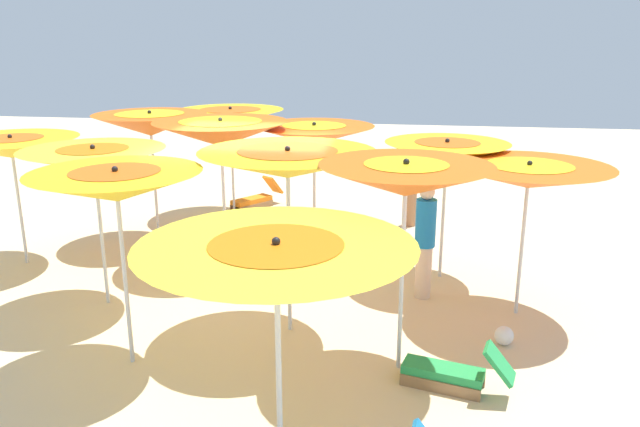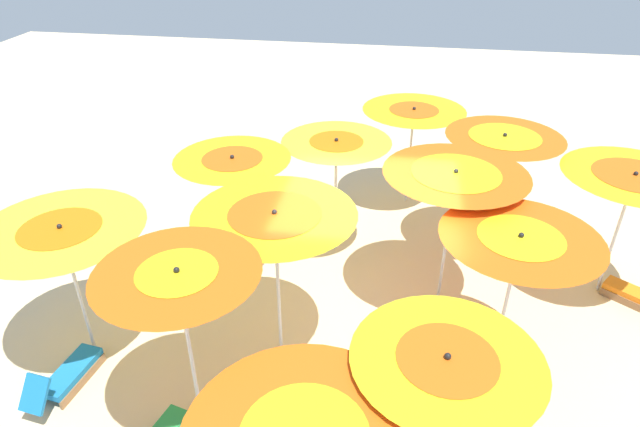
{
  "view_description": "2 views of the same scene",
  "coord_description": "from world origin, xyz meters",
  "px_view_note": "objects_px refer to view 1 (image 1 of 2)",
  "views": [
    {
      "loc": [
        8.66,
        2.33,
        3.82
      ],
      "look_at": [
        -0.03,
        1.03,
        1.26
      ],
      "focal_mm": 34.95,
      "sensor_mm": 36.0,
      "label": 1
    },
    {
      "loc": [
        -0.35,
        6.8,
        6.12
      ],
      "look_at": [
        0.89,
        -0.86,
        1.46
      ],
      "focal_mm": 30.46,
      "sensor_mm": 36.0,
      "label": 2
    }
  ],
  "objects_px": {
    "beach_umbrella_2": "(314,134)",
    "beach_umbrella_4": "(406,180)",
    "lounger_0": "(255,198)",
    "beachgoer_1": "(412,180)",
    "beachgoer_0": "(425,239)",
    "beach_ball": "(504,336)",
    "beach_umbrella_9": "(116,186)",
    "lounger_3": "(277,251)",
    "beach_umbrella_6": "(221,133)",
    "beach_umbrella_11": "(11,148)",
    "beach_umbrella_0": "(529,176)",
    "beach_umbrella_8": "(276,263)",
    "beach_umbrella_10": "(94,160)",
    "beach_umbrella_5": "(288,164)",
    "beach_umbrella_3": "(230,117)",
    "beach_umbrella_7": "(150,124)",
    "lounger_1": "(452,372)",
    "beach_umbrella_1": "(447,154)"
  },
  "relations": [
    {
      "from": "lounger_0",
      "to": "beach_umbrella_11",
      "type": "bearing_deg",
      "value": -0.62
    },
    {
      "from": "beach_umbrella_10",
      "to": "beachgoer_0",
      "type": "relative_size",
      "value": 1.36
    },
    {
      "from": "beach_umbrella_6",
      "to": "lounger_0",
      "type": "relative_size",
      "value": 1.98
    },
    {
      "from": "beach_umbrella_9",
      "to": "lounger_3",
      "type": "distance_m",
      "value": 4.2
    },
    {
      "from": "beach_umbrella_7",
      "to": "beachgoer_0",
      "type": "xyz_separation_m",
      "value": [
        2.02,
        5.0,
        -1.3
      ]
    },
    {
      "from": "beach_umbrella_1",
      "to": "beachgoer_0",
      "type": "relative_size",
      "value": 1.31
    },
    {
      "from": "beach_umbrella_7",
      "to": "lounger_3",
      "type": "height_order",
      "value": "beach_umbrella_7"
    },
    {
      "from": "beach_umbrella_2",
      "to": "beach_umbrella_3",
      "type": "height_order",
      "value": "beach_umbrella_3"
    },
    {
      "from": "beach_umbrella_10",
      "to": "beach_ball",
      "type": "height_order",
      "value": "beach_umbrella_10"
    },
    {
      "from": "lounger_0",
      "to": "beachgoer_1",
      "type": "distance_m",
      "value": 3.66
    },
    {
      "from": "beach_umbrella_3",
      "to": "beach_umbrella_4",
      "type": "distance_m",
      "value": 7.09
    },
    {
      "from": "beach_umbrella_2",
      "to": "beach_umbrella_3",
      "type": "relative_size",
      "value": 1.0
    },
    {
      "from": "beach_umbrella_7",
      "to": "beach_umbrella_6",
      "type": "bearing_deg",
      "value": 60.35
    },
    {
      "from": "beachgoer_1",
      "to": "beach_ball",
      "type": "xyz_separation_m",
      "value": [
        4.97,
        1.24,
        -0.83
      ]
    },
    {
      "from": "beach_umbrella_7",
      "to": "beach_umbrella_8",
      "type": "height_order",
      "value": "beach_umbrella_7"
    },
    {
      "from": "beach_umbrella_4",
      "to": "beach_umbrella_8",
      "type": "bearing_deg",
      "value": -25.18
    },
    {
      "from": "beach_umbrella_5",
      "to": "beach_ball",
      "type": "height_order",
      "value": "beach_umbrella_5"
    },
    {
      "from": "beach_umbrella_9",
      "to": "beach_umbrella_11",
      "type": "distance_m",
      "value": 4.37
    },
    {
      "from": "beach_umbrella_0",
      "to": "beachgoer_0",
      "type": "height_order",
      "value": "beach_umbrella_0"
    },
    {
      "from": "beach_umbrella_6",
      "to": "beachgoer_1",
      "type": "bearing_deg",
      "value": 128.58
    },
    {
      "from": "beach_umbrella_11",
      "to": "beach_ball",
      "type": "distance_m",
      "value": 8.18
    },
    {
      "from": "beach_umbrella_2",
      "to": "beach_umbrella_5",
      "type": "relative_size",
      "value": 0.94
    },
    {
      "from": "beach_umbrella_0",
      "to": "beach_umbrella_11",
      "type": "xyz_separation_m",
      "value": [
        -0.82,
        -8.05,
        0.02
      ]
    },
    {
      "from": "beach_umbrella_1",
      "to": "beach_umbrella_5",
      "type": "bearing_deg",
      "value": -42.95
    },
    {
      "from": "lounger_1",
      "to": "beachgoer_0",
      "type": "bearing_deg",
      "value": -69.0
    },
    {
      "from": "lounger_1",
      "to": "lounger_3",
      "type": "relative_size",
      "value": 1.02
    },
    {
      "from": "beach_umbrella_3",
      "to": "beach_umbrella_9",
      "type": "xyz_separation_m",
      "value": [
        6.36,
        0.56,
        0.06
      ]
    },
    {
      "from": "beach_umbrella_2",
      "to": "beach_umbrella_5",
      "type": "xyz_separation_m",
      "value": [
        3.21,
        0.18,
        0.14
      ]
    },
    {
      "from": "lounger_0",
      "to": "beachgoer_0",
      "type": "relative_size",
      "value": 0.72
    },
    {
      "from": "beach_umbrella_11",
      "to": "beachgoer_0",
      "type": "bearing_deg",
      "value": 86.2
    },
    {
      "from": "beachgoer_0",
      "to": "lounger_0",
      "type": "bearing_deg",
      "value": -87.05
    },
    {
      "from": "beach_ball",
      "to": "beachgoer_0",
      "type": "bearing_deg",
      "value": -143.23
    },
    {
      "from": "beach_umbrella_0",
      "to": "beachgoer_1",
      "type": "xyz_separation_m",
      "value": [
        -3.98,
        -1.53,
        -1.03
      ]
    },
    {
      "from": "beach_umbrella_0",
      "to": "beach_umbrella_6",
      "type": "height_order",
      "value": "beach_umbrella_6"
    },
    {
      "from": "beach_umbrella_0",
      "to": "beach_umbrella_2",
      "type": "relative_size",
      "value": 0.94
    },
    {
      "from": "beach_umbrella_8",
      "to": "beach_umbrella_10",
      "type": "distance_m",
      "value": 4.67
    },
    {
      "from": "beach_umbrella_1",
      "to": "beach_umbrella_8",
      "type": "distance_m",
      "value": 5.29
    },
    {
      "from": "beach_umbrella_3",
      "to": "beach_umbrella_9",
      "type": "bearing_deg",
      "value": 5.07
    },
    {
      "from": "beach_umbrella_0",
      "to": "beach_umbrella_4",
      "type": "height_order",
      "value": "beach_umbrella_4"
    },
    {
      "from": "beach_umbrella_0",
      "to": "beach_umbrella_8",
      "type": "height_order",
      "value": "beach_umbrella_8"
    },
    {
      "from": "beach_umbrella_4",
      "to": "beach_umbrella_9",
      "type": "relative_size",
      "value": 1.05
    },
    {
      "from": "beach_umbrella_2",
      "to": "beach_umbrella_4",
      "type": "relative_size",
      "value": 0.93
    },
    {
      "from": "beach_umbrella_7",
      "to": "beachgoer_0",
      "type": "relative_size",
      "value": 1.42
    },
    {
      "from": "beach_umbrella_10",
      "to": "lounger_1",
      "type": "bearing_deg",
      "value": 71.93
    },
    {
      "from": "beachgoer_1",
      "to": "beach_umbrella_5",
      "type": "bearing_deg",
      "value": -44.26
    },
    {
      "from": "beach_umbrella_6",
      "to": "beachgoer_0",
      "type": "xyz_separation_m",
      "value": [
        1.1,
        3.37,
        -1.31
      ]
    },
    {
      "from": "beach_umbrella_9",
      "to": "lounger_3",
      "type": "relative_size",
      "value": 1.95
    },
    {
      "from": "beach_umbrella_9",
      "to": "beach_ball",
      "type": "relative_size",
      "value": 9.9
    },
    {
      "from": "lounger_1",
      "to": "beach_umbrella_3",
      "type": "bearing_deg",
      "value": -41.64
    },
    {
      "from": "beach_umbrella_3",
      "to": "beachgoer_0",
      "type": "height_order",
      "value": "beach_umbrella_3"
    }
  ]
}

